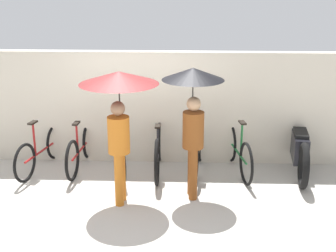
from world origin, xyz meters
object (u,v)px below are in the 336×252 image
parked_bicycle_1 (81,148)px  parked_bicycle_3 (158,150)px  pedestrian_leading (119,97)px  motorcycle (299,149)px  parked_bicycle_0 (41,150)px  parked_bicycle_4 (198,152)px  parked_bicycle_2 (119,150)px  parked_bicycle_5 (238,151)px  pedestrian_center (193,99)px

parked_bicycle_1 → parked_bicycle_3: 1.38m
pedestrian_leading → motorcycle: bearing=25.2°
parked_bicycle_3 → pedestrian_leading: (-0.49, -1.09, 1.22)m
parked_bicycle_0 → parked_bicycle_1: (0.69, 0.08, 0.01)m
parked_bicycle_0 → parked_bicycle_4: (2.75, 0.01, 0.00)m
parked_bicycle_0 → parked_bicycle_3: 2.06m
pedestrian_leading → parked_bicycle_2: bearing=103.0°
parked_bicycle_5 → pedestrian_leading: pedestrian_leading is taller
parked_bicycle_3 → parked_bicycle_4: 0.69m
parked_bicycle_5 → motorcycle: (1.06, 0.05, 0.04)m
parked_bicycle_5 → parked_bicycle_0: bearing=81.1°
parked_bicycle_5 → motorcycle: bearing=-96.7°
parked_bicycle_5 → parked_bicycle_4: bearing=81.7°
parked_bicycle_1 → parked_bicycle_4: 2.06m
parked_bicycle_4 → motorcycle: bearing=-81.7°
parked_bicycle_0 → motorcycle: 4.49m
parked_bicycle_0 → parked_bicycle_5: parked_bicycle_0 is taller
pedestrian_leading → parked_bicycle_5: bearing=34.6°
pedestrian_center → parked_bicycle_3: bearing=117.4°
parked_bicycle_3 → pedestrian_leading: size_ratio=0.93×
parked_bicycle_4 → pedestrian_center: 1.49m
parked_bicycle_0 → parked_bicycle_4: parked_bicycle_0 is taller
parked_bicycle_5 → pedestrian_leading: bearing=112.1°
parked_bicycle_3 → parked_bicycle_2: bearing=85.9°
parked_bicycle_1 → motorcycle: size_ratio=0.82×
parked_bicycle_2 → parked_bicycle_3: parked_bicycle_2 is taller
parked_bicycle_1 → parked_bicycle_2: size_ratio=1.00×
parked_bicycle_1 → parked_bicycle_5: bearing=-87.5°
parked_bicycle_0 → parked_bicycle_2: parked_bicycle_2 is taller
parked_bicycle_4 → parked_bicycle_1: bearing=94.5°
parked_bicycle_4 → motorcycle: (1.75, 0.06, 0.06)m
pedestrian_center → parked_bicycle_0: bearing=155.4°
parked_bicycle_0 → pedestrian_leading: 2.30m
parked_bicycle_4 → parked_bicycle_5: 0.69m
parked_bicycle_1 → pedestrian_leading: pedestrian_leading is taller
motorcycle → pedestrian_leading: bearing=119.0°
parked_bicycle_5 → pedestrian_leading: size_ratio=0.88×
parked_bicycle_4 → pedestrian_center: bearing=179.0°
pedestrian_leading → parked_bicycle_0: bearing=147.7°
parked_bicycle_4 → pedestrian_leading: 2.06m
parked_bicycle_5 → parked_bicycle_3: bearing=82.6°
parked_bicycle_1 → parked_bicycle_3: bearing=-90.5°
pedestrian_leading → parked_bicycle_3: bearing=68.9°
parked_bicycle_2 → pedestrian_leading: bearing=175.8°
parked_bicycle_1 → pedestrian_leading: 1.94m
parked_bicycle_0 → motorcycle: (4.49, 0.07, 0.07)m
parked_bicycle_2 → parked_bicycle_4: 1.38m
parked_bicycle_3 → pedestrian_center: size_ratio=0.92×
parked_bicycle_2 → parked_bicycle_4: parked_bicycle_2 is taller
parked_bicycle_3 → motorcycle: bearing=-88.7°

